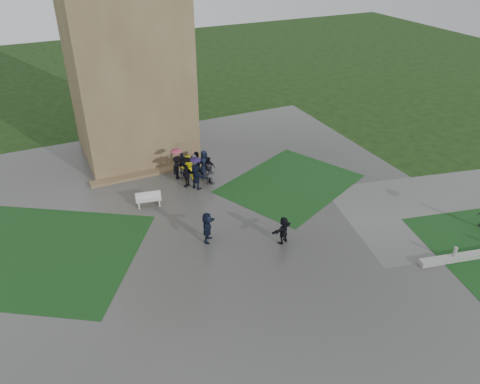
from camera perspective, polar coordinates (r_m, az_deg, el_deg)
name	(u,v)px	position (r m, az deg, el deg)	size (l,w,h in m)	color
ground	(204,255)	(26.59, -4.40, -7.61)	(120.00, 120.00, 0.00)	black
plaza	(192,236)	(28.11, -5.87, -5.31)	(34.00, 34.00, 0.02)	#3C3C39
lawn_inset_left	(37,254)	(28.88, -23.46, -6.92)	(11.00, 9.00, 0.01)	#123515
lawn_inset_right	(290,184)	(33.47, 6.13, 1.02)	(9.00, 7.00, 0.01)	#123515
tower	(124,37)	(36.25, -14.01, 17.85)	(8.00, 8.00, 18.00)	brown
tower_plinth	(152,173)	(35.15, -10.66, 2.35)	(9.00, 0.80, 0.22)	brown
bench	(149,199)	(31.08, -11.08, -0.86)	(1.71, 0.81, 0.95)	beige
visitor_cluster	(193,166)	(33.56, -5.76, 3.20)	(3.32, 4.12, 2.55)	black
pedestrian_mid	(207,227)	(27.05, -4.01, -4.31)	(1.76, 0.63, 1.90)	black
pedestrian_near	(283,230)	(27.06, 5.31, -4.64)	(1.56, 0.56, 1.68)	black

